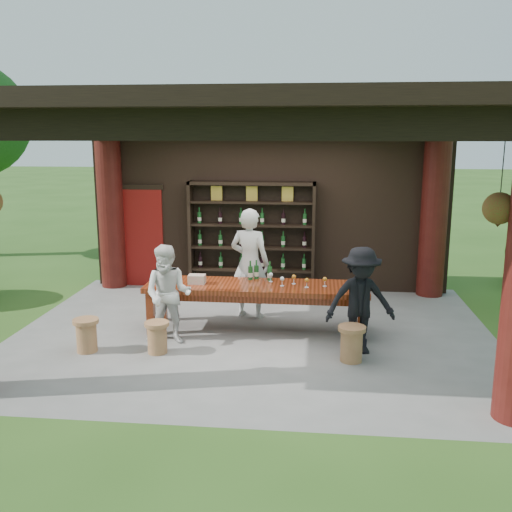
# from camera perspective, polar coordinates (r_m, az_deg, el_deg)

# --- Properties ---
(ground) EXTENTS (90.00, 90.00, 0.00)m
(ground) POSITION_cam_1_polar(r_m,az_deg,el_deg) (8.98, -0.27, -7.73)
(ground) COLOR #2D5119
(ground) RESTS_ON ground
(pavilion) EXTENTS (7.50, 6.00, 3.60)m
(pavilion) POSITION_cam_1_polar(r_m,az_deg,el_deg) (8.92, -0.06, 6.21)
(pavilion) COLOR slate
(pavilion) RESTS_ON ground
(wine_shelf) EXTENTS (2.45, 0.37, 2.16)m
(wine_shelf) POSITION_cam_1_polar(r_m,az_deg,el_deg) (11.09, -0.44, 1.90)
(wine_shelf) COLOR black
(wine_shelf) RESTS_ON ground
(tasting_table) EXTENTS (3.45, 0.89, 0.75)m
(tasting_table) POSITION_cam_1_polar(r_m,az_deg,el_deg) (8.93, 0.05, -3.58)
(tasting_table) COLOR #501E0B
(tasting_table) RESTS_ON ground
(stool_near_left) EXTENTS (0.35, 0.35, 0.46)m
(stool_near_left) POSITION_cam_1_polar(r_m,az_deg,el_deg) (8.25, -9.85, -7.94)
(stool_near_left) COLOR #94613B
(stool_near_left) RESTS_ON ground
(stool_near_right) EXTENTS (0.38, 0.38, 0.50)m
(stool_near_right) POSITION_cam_1_polar(r_m,az_deg,el_deg) (7.95, 9.53, -8.55)
(stool_near_right) COLOR #94613B
(stool_near_right) RESTS_ON ground
(stool_far_left) EXTENTS (0.37, 0.37, 0.48)m
(stool_far_left) POSITION_cam_1_polar(r_m,az_deg,el_deg) (8.53, -16.59, -7.52)
(stool_far_left) COLOR #94613B
(stool_far_left) RESTS_ON ground
(host) EXTENTS (0.77, 0.60, 1.85)m
(host) POSITION_cam_1_polar(r_m,az_deg,el_deg) (9.55, -0.62, -0.72)
(host) COLOR beige
(host) RESTS_ON ground
(guest_woman) EXTENTS (0.73, 0.57, 1.48)m
(guest_woman) POSITION_cam_1_polar(r_m,az_deg,el_deg) (8.48, -8.77, -3.83)
(guest_woman) COLOR silver
(guest_woman) RESTS_ON ground
(guest_man) EXTENTS (1.08, 0.75, 1.53)m
(guest_man) POSITION_cam_1_polar(r_m,az_deg,el_deg) (8.12, 10.40, -4.43)
(guest_man) COLOR black
(guest_man) RESTS_ON ground
(table_bottles) EXTENTS (0.39, 0.15, 0.31)m
(table_bottles) POSITION_cam_1_polar(r_m,az_deg,el_deg) (9.16, 0.28, -1.43)
(table_bottles) COLOR #194C1E
(table_bottles) RESTS_ON tasting_table
(table_glasses) EXTENTS (0.92, 0.35, 0.15)m
(table_glasses) POSITION_cam_1_polar(r_m,az_deg,el_deg) (8.86, 3.97, -2.45)
(table_glasses) COLOR silver
(table_glasses) RESTS_ON tasting_table
(napkin_basket) EXTENTS (0.26, 0.18, 0.14)m
(napkin_basket) POSITION_cam_1_polar(r_m,az_deg,el_deg) (8.98, -5.94, -2.32)
(napkin_basket) COLOR #BF6672
(napkin_basket) RESTS_ON tasting_table
(shrubs) EXTENTS (15.68, 7.61, 1.36)m
(shrubs) POSITION_cam_1_polar(r_m,az_deg,el_deg) (9.58, 11.92, -3.22)
(shrubs) COLOR #194C14
(shrubs) RESTS_ON ground
(trees) EXTENTS (20.41, 11.11, 4.80)m
(trees) POSITION_cam_1_polar(r_m,az_deg,el_deg) (10.43, 22.52, 12.96)
(trees) COLOR #3F2819
(trees) RESTS_ON ground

